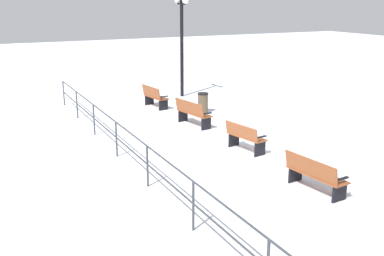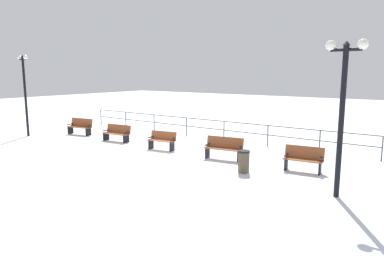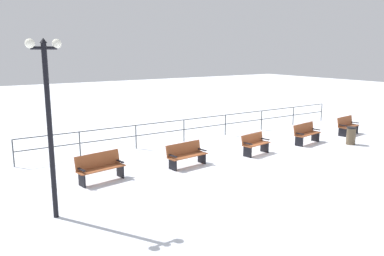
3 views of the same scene
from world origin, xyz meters
TOP-DOWN VIEW (x-y plane):
  - ground_plane at (0.00, 0.00)m, footprint 80.00×80.00m
  - bench_nearest at (-0.22, -6.67)m, footprint 0.76×1.69m
  - bench_second at (-0.09, -3.34)m, footprint 0.72×1.66m
  - bench_third at (0.07, -0.01)m, footprint 0.74×1.43m
  - bench_fourth at (-0.05, 3.31)m, footprint 0.77×1.69m
  - bench_fifth at (-0.20, 6.64)m, footprint 0.70×1.47m
  - lamppost_near at (1.88, -8.67)m, footprint 0.23×0.86m
  - waterfront_railing at (-3.55, 0.00)m, footprint 0.05×17.67m
  - trash_bin at (1.22, 4.91)m, footprint 0.43×0.43m

SIDE VIEW (x-z plane):
  - ground_plane at x=0.00m, z-range 0.00..0.00m
  - trash_bin at x=1.22m, z-range 0.00..0.82m
  - bench_second at x=-0.09m, z-range 0.01..0.89m
  - bench_third at x=0.07m, z-range 0.02..0.89m
  - bench_fifth at x=-0.20m, z-range 0.01..0.94m
  - bench_nearest at x=-0.22m, z-range 0.02..0.97m
  - bench_fourth at x=-0.05m, z-range 0.03..0.97m
  - waterfront_railing at x=-3.55m, z-range 0.20..1.27m
  - lamppost_near at x=1.88m, z-range 0.60..5.21m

